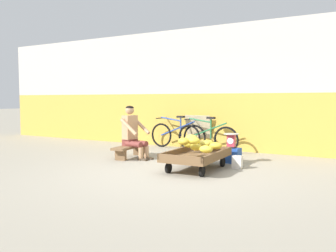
{
  "coord_description": "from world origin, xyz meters",
  "views": [
    {
      "loc": [
        3.01,
        -5.16,
        1.28
      ],
      "look_at": [
        -0.52,
        0.94,
        0.75
      ],
      "focal_mm": 38.05,
      "sensor_mm": 36.0,
      "label": 1
    }
  ],
  "objects": [
    {
      "name": "plastic_crate",
      "position": [
        0.54,
        1.64,
        0.15
      ],
      "size": [
        0.36,
        0.28,
        0.3
      ],
      "color": "#234CA8",
      "rests_on": "ground"
    },
    {
      "name": "back_wall",
      "position": [
        0.0,
        3.37,
        1.56
      ],
      "size": [
        16.0,
        0.3,
        3.12
      ],
      "color": "gold",
      "rests_on": "ground"
    },
    {
      "name": "shopping_bag",
      "position": [
        0.86,
        1.11,
        0.12
      ],
      "size": [
        0.18,
        0.12,
        0.24
      ],
      "primitive_type": "cube",
      "color": "silver",
      "rests_on": "ground"
    },
    {
      "name": "vendor_seated",
      "position": [
        -1.5,
        1.11,
        0.57
      ],
      "size": [
        0.71,
        0.53,
        1.14
      ],
      "color": "tan",
      "rests_on": "ground"
    },
    {
      "name": "ground_plane",
      "position": [
        0.0,
        0.0,
        0.0
      ],
      "size": [
        80.0,
        80.0,
        0.0
      ],
      "primitive_type": "plane",
      "color": "gray"
    },
    {
      "name": "banana_cart",
      "position": [
        0.26,
        0.64,
        0.24
      ],
      "size": [
        0.89,
        1.47,
        0.36
      ],
      "color": "brown",
      "rests_on": "ground"
    },
    {
      "name": "sign_board",
      "position": [
        -0.9,
        3.19,
        0.43
      ],
      "size": [
        0.7,
        0.26,
        0.87
      ],
      "color": "#C6B289",
      "rests_on": "ground"
    },
    {
      "name": "low_bench",
      "position": [
        -1.59,
        1.12,
        0.2
      ],
      "size": [
        0.41,
        1.12,
        0.27
      ],
      "color": "brown",
      "rests_on": "ground"
    },
    {
      "name": "bicycle_near_left",
      "position": [
        -1.41,
        2.94,
        0.35
      ],
      "size": [
        1.66,
        0.48,
        0.86
      ],
      "color": "black",
      "rests_on": "ground"
    },
    {
      "name": "banana_pile",
      "position": [
        0.25,
        0.72,
        0.47
      ],
      "size": [
        0.83,
        1.16,
        0.27
      ],
      "color": "yellow",
      "rests_on": "banana_cart"
    },
    {
      "name": "weighing_scale",
      "position": [
        0.54,
        1.64,
        0.45
      ],
      "size": [
        0.3,
        0.3,
        0.29
      ],
      "color": "#28282D",
      "rests_on": "plastic_crate"
    },
    {
      "name": "bicycle_far_left",
      "position": [
        -0.51,
        2.82,
        0.35
      ],
      "size": [
        1.66,
        0.48,
        0.86
      ],
      "color": "black",
      "rests_on": "ground"
    }
  ]
}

